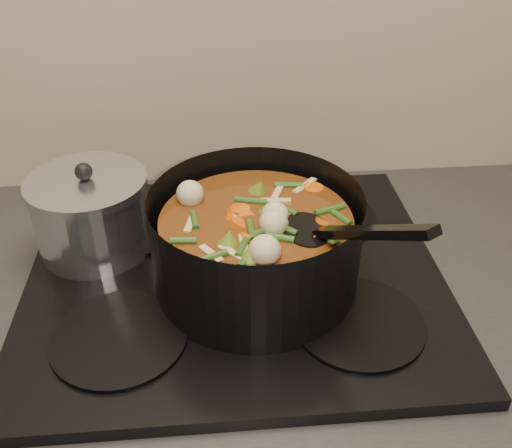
{
  "coord_description": "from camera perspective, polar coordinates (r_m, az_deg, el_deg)",
  "views": [
    {
      "loc": [
        -0.03,
        1.26,
        1.48
      ],
      "look_at": [
        0.03,
        1.9,
        1.03
      ],
      "focal_mm": 40.0,
      "sensor_mm": 36.0,
      "label": 1
    }
  ],
  "objects": [
    {
      "name": "stockpot",
      "position": [
        0.81,
        0.04,
        -2.02
      ],
      "size": [
        0.38,
        0.39,
        0.22
      ],
      "rotation": [
        0.0,
        0.0,
        0.34
      ],
      "color": "black",
      "rests_on": "stovetop"
    },
    {
      "name": "saucepan",
      "position": [
        0.92,
        -16.1,
        1.04
      ],
      "size": [
        0.18,
        0.18,
        0.15
      ],
      "rotation": [
        0.0,
        0.0,
        -0.29
      ],
      "color": "silver",
      "rests_on": "stovetop"
    },
    {
      "name": "stovetop",
      "position": [
        0.88,
        -2.08,
        -5.03
      ],
      "size": [
        0.62,
        0.54,
        0.03
      ],
      "color": "black",
      "rests_on": "counter"
    }
  ]
}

